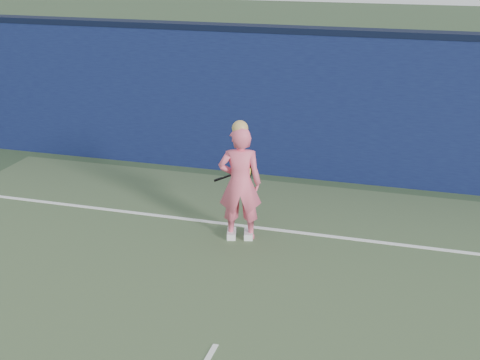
% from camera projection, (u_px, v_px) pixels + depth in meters
% --- Properties ---
extents(backstop_wall, '(24.00, 0.40, 2.50)m').
position_uv_depth(backstop_wall, '(316.00, 107.00, 11.49)').
color(backstop_wall, '#0D123B').
rests_on(backstop_wall, ground).
extents(wall_cap, '(24.00, 0.42, 0.10)m').
position_uv_depth(wall_cap, '(319.00, 31.00, 11.05)').
color(wall_cap, black).
rests_on(wall_cap, backstop_wall).
extents(player, '(0.68, 0.53, 1.71)m').
position_uv_depth(player, '(240.00, 183.00, 9.19)').
color(player, '#EB5B77').
rests_on(player, ground).
extents(racket, '(0.53, 0.32, 0.31)m').
position_uv_depth(racket, '(241.00, 172.00, 9.64)').
color(racket, black).
rests_on(racket, ground).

